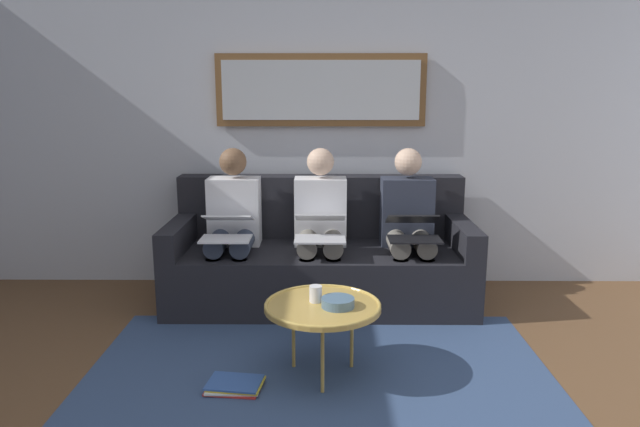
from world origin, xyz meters
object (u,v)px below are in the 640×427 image
(framed_mirror, at_px, (321,90))
(laptop_white, at_px, (227,227))
(coffee_table, at_px, (323,307))
(cup, at_px, (316,294))
(person_middle, at_px, (320,222))
(laptop_silver, at_px, (320,227))
(person_right, at_px, (233,222))
(bowl, at_px, (338,302))
(person_left, at_px, (408,223))
(magazine_stack, at_px, (235,385))
(couch, at_px, (320,259))
(laptop_black, at_px, (413,228))

(framed_mirror, distance_m, laptop_white, 1.32)
(coffee_table, distance_m, cup, 0.08)
(cup, distance_m, person_middle, 1.11)
(laptop_silver, xyz_separation_m, laptop_white, (0.64, 0.01, -0.00))
(laptop_white, bearing_deg, person_right, -90.00)
(person_middle, height_order, person_right, same)
(laptop_white, bearing_deg, bowl, 128.11)
(framed_mirror, height_order, person_left, framed_mirror)
(person_left, distance_m, person_right, 1.28)
(coffee_table, height_order, magazine_stack, coffee_table)
(couch, relative_size, person_right, 1.93)
(couch, relative_size, person_left, 1.93)
(person_right, bearing_deg, laptop_silver, 160.22)
(person_left, bearing_deg, couch, -6.13)
(laptop_silver, xyz_separation_m, magazine_stack, (0.45, 1.08, -0.61))
(person_left, relative_size, person_middle, 1.00)
(laptop_black, relative_size, laptop_silver, 0.95)
(laptop_silver, bearing_deg, couch, -90.00)
(couch, height_order, person_middle, person_middle)
(bowl, bearing_deg, magazine_stack, 12.86)
(coffee_table, xyz_separation_m, bowl, (-0.08, 0.03, 0.04))
(couch, relative_size, magazine_stack, 6.99)
(person_left, xyz_separation_m, laptop_black, (0.00, 0.23, 0.02))
(laptop_white, bearing_deg, person_middle, -159.73)
(laptop_black, height_order, laptop_white, laptop_black)
(couch, xyz_separation_m, person_right, (0.64, 0.07, 0.30))
(bowl, distance_m, laptop_white, 1.22)
(person_right, relative_size, magazine_stack, 3.62)
(cup, distance_m, magazine_stack, 0.64)
(framed_mirror, distance_m, laptop_silver, 1.15)
(couch, xyz_separation_m, laptop_black, (-0.64, 0.30, 0.31))
(bowl, bearing_deg, person_left, -114.42)
(framed_mirror, distance_m, coffee_table, 1.97)
(laptop_white, bearing_deg, coffee_table, 125.90)
(framed_mirror, relative_size, person_middle, 1.42)
(laptop_black, xyz_separation_m, laptop_silver, (0.64, -0.00, 0.01))
(framed_mirror, relative_size, coffee_table, 2.54)
(coffee_table, distance_m, laptop_black, 1.13)
(bowl, xyz_separation_m, person_left, (-0.54, -1.18, 0.17))
(bowl, bearing_deg, couch, -85.31)
(framed_mirror, height_order, cup, framed_mirror)
(bowl, height_order, laptop_white, laptop_white)
(couch, distance_m, person_middle, 0.31)
(couch, bearing_deg, framed_mirror, -90.00)
(person_middle, distance_m, laptop_silver, 0.23)
(couch, relative_size, laptop_silver, 5.65)
(coffee_table, xyz_separation_m, cup, (0.04, -0.05, 0.06))
(cup, xyz_separation_m, laptop_silver, (-0.02, -0.87, 0.17))
(framed_mirror, bearing_deg, couch, 90.00)
(cup, bearing_deg, couch, -90.87)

